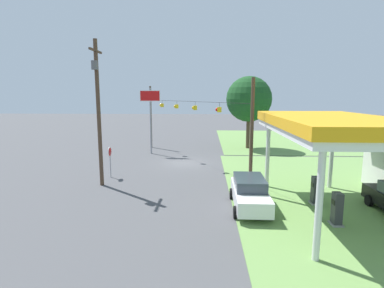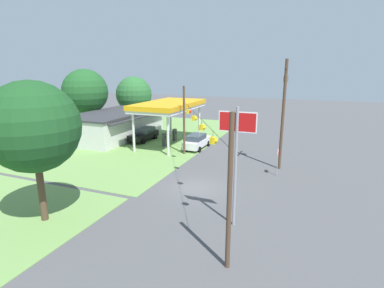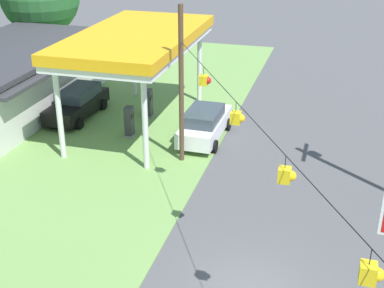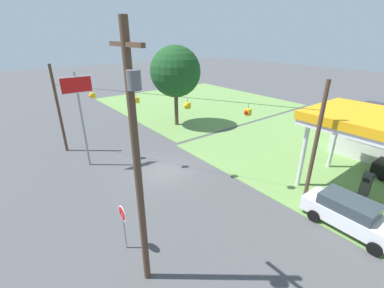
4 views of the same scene
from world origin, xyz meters
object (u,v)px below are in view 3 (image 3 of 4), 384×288
at_px(fuel_pump_far, 148,104).
at_px(fuel_pump_near, 129,122).
at_px(car_at_pumps_rear, 77,102).
at_px(gas_station_canopy, 136,41).
at_px(gas_station_store, 8,79).
at_px(car_at_pumps_front, 205,123).

bearing_deg(fuel_pump_far, fuel_pump_near, 180.00).
xyz_separation_m(fuel_pump_near, car_at_pumps_rear, (1.87, 4.06, 0.11)).
height_order(gas_station_canopy, fuel_pump_far, gas_station_canopy).
distance_m(fuel_pump_near, fuel_pump_far, 3.02).
height_order(gas_station_store, car_at_pumps_front, gas_station_store).
bearing_deg(car_at_pumps_rear, fuel_pump_far, 106.26).
bearing_deg(fuel_pump_far, car_at_pumps_front, -119.48).
bearing_deg(fuel_pump_near, fuel_pump_far, 0.00).
relative_size(gas_station_store, car_at_pumps_rear, 2.87).
bearing_deg(car_at_pumps_rear, gas_station_canopy, 85.33).
distance_m(fuel_pump_near, car_at_pumps_rear, 4.47).
xyz_separation_m(fuel_pump_near, fuel_pump_far, (3.02, 0.00, 0.00)).
relative_size(car_at_pumps_front, car_at_pumps_rear, 0.96).
distance_m(gas_station_store, fuel_pump_far, 9.04).
xyz_separation_m(fuel_pump_near, car_at_pumps_front, (0.73, -4.05, 0.11)).
bearing_deg(car_at_pumps_front, fuel_pump_far, 61.30).
bearing_deg(gas_station_canopy, gas_station_store, 84.69).
relative_size(fuel_pump_near, car_at_pumps_front, 0.34).
height_order(gas_station_store, fuel_pump_far, gas_station_store).
height_order(gas_station_store, car_at_pumps_rear, gas_station_store).
bearing_deg(gas_station_store, fuel_pump_near, -104.67).
bearing_deg(fuel_pump_far, gas_station_canopy, 179.94).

